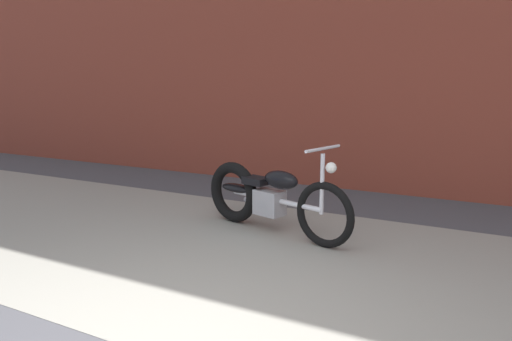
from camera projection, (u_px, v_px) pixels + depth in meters
sidewalk_slab at (289, 262)px, 4.21m from camera, size 36.00×3.50×0.01m
brick_building_wall at (381, 7)px, 6.72m from camera, size 36.00×0.50×5.54m
motorcycle_black at (264, 196)px, 5.07m from camera, size 1.96×0.77×1.03m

